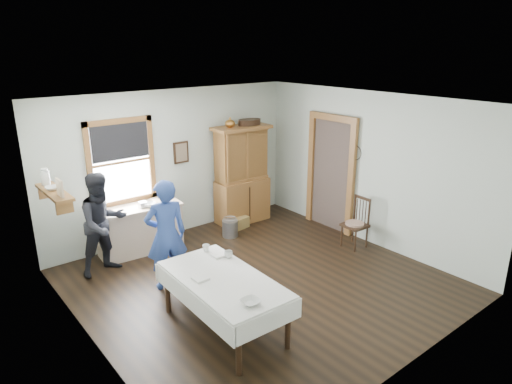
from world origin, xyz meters
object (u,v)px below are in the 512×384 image
at_px(china_hutch, 242,175).
at_px(dining_table, 224,304).
at_px(wicker_basket, 238,222).
at_px(pail, 230,228).
at_px(woman_blue, 166,239).
at_px(figure_dark, 104,227).
at_px(work_counter, 140,229).
at_px(spindle_chair, 355,223).

height_order(china_hutch, dining_table, china_hutch).
relative_size(china_hutch, wicker_basket, 5.18).
relative_size(china_hutch, dining_table, 1.07).
distance_m(pail, wicker_basket, 0.43).
height_order(pail, woman_blue, woman_blue).
height_order(woman_blue, figure_dark, woman_blue).
xyz_separation_m(dining_table, woman_blue, (-0.02, 1.39, 0.41)).
height_order(wicker_basket, figure_dark, figure_dark).
xyz_separation_m(work_counter, china_hutch, (2.24, 0.04, 0.56)).
xyz_separation_m(china_hutch, pail, (-0.66, -0.48, -0.81)).
relative_size(spindle_chair, figure_dark, 0.60).
distance_m(work_counter, figure_dark, 0.88).
relative_size(work_counter, china_hutch, 0.74).
bearing_deg(work_counter, dining_table, -89.03).
bearing_deg(figure_dark, work_counter, 16.64).
relative_size(wicker_basket, figure_dark, 0.25).
bearing_deg(pail, work_counter, 164.32).
xyz_separation_m(dining_table, wicker_basket, (2.14, 2.55, -0.25)).
height_order(china_hutch, pail, china_hutch).
height_order(work_counter, woman_blue, woman_blue).
bearing_deg(spindle_chair, figure_dark, 155.73).
height_order(dining_table, woman_blue, woman_blue).
height_order(wicker_basket, woman_blue, woman_blue).
height_order(dining_table, wicker_basket, dining_table).
relative_size(wicker_basket, woman_blue, 0.24).
bearing_deg(china_hutch, dining_table, -128.48).
distance_m(work_counter, woman_blue, 1.44).
height_order(work_counter, spindle_chair, spindle_chair).
bearing_deg(wicker_basket, woman_blue, -151.77).
bearing_deg(dining_table, china_hutch, 49.04).
distance_m(woman_blue, figure_dark, 1.17).
bearing_deg(china_hutch, woman_blue, -147.61).
bearing_deg(wicker_basket, pail, -147.77).
relative_size(work_counter, dining_table, 0.80).
bearing_deg(figure_dark, china_hutch, -0.54).
distance_m(dining_table, wicker_basket, 3.34).
height_order(work_counter, dining_table, work_counter).
xyz_separation_m(spindle_chair, figure_dark, (-3.76, 1.88, 0.30)).
bearing_deg(wicker_basket, figure_dark, -177.47).
height_order(spindle_chair, pail, spindle_chair).
bearing_deg(wicker_basket, work_counter, 173.67).
height_order(work_counter, pail, work_counter).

